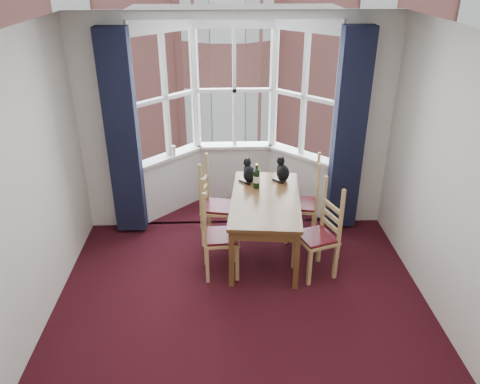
{
  "coord_description": "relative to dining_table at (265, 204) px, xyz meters",
  "views": [
    {
      "loc": [
        -0.17,
        -3.5,
        3.31
      ],
      "look_at": [
        0.0,
        1.05,
        1.05
      ],
      "focal_mm": 35.0,
      "sensor_mm": 36.0,
      "label": 1
    }
  ],
  "objects": [
    {
      "name": "floor",
      "position": [
        -0.32,
        -1.46,
        -0.67
      ],
      "size": [
        4.5,
        4.5,
        0.0
      ],
      "primitive_type": "plane",
      "color": "black",
      "rests_on": "ground"
    },
    {
      "name": "ceiling",
      "position": [
        -0.32,
        -1.46,
        2.13
      ],
      "size": [
        4.5,
        4.5,
        0.0
      ],
      "primitive_type": "plane",
      "rotation": [
        3.14,
        0.0,
        0.0
      ],
      "color": "white",
      "rests_on": "floor"
    },
    {
      "name": "wall_left",
      "position": [
        -2.32,
        -1.46,
        0.73
      ],
      "size": [
        0.0,
        4.5,
        4.5
      ],
      "primitive_type": "plane",
      "rotation": [
        1.57,
        0.0,
        1.57
      ],
      "color": "silver",
      "rests_on": "floor"
    },
    {
      "name": "wall_right",
      "position": [
        1.68,
        -1.46,
        0.73
      ],
      "size": [
        0.0,
        4.5,
        4.5
      ],
      "primitive_type": "plane",
      "rotation": [
        1.57,
        0.0,
        -1.57
      ],
      "color": "silver",
      "rests_on": "floor"
    },
    {
      "name": "wall_back_pier_left",
      "position": [
        -1.97,
        0.79,
        0.73
      ],
      "size": [
        0.7,
        0.12,
        2.8
      ],
      "primitive_type": "cube",
      "color": "silver",
      "rests_on": "floor"
    },
    {
      "name": "wall_back_pier_right",
      "position": [
        1.33,
        0.79,
        0.73
      ],
      "size": [
        0.7,
        0.12,
        2.8
      ],
      "primitive_type": "cube",
      "color": "silver",
      "rests_on": "floor"
    },
    {
      "name": "bay_window",
      "position": [
        -0.32,
        1.29,
        0.73
      ],
      "size": [
        2.76,
        0.94,
        2.8
      ],
      "color": "white",
      "rests_on": "floor"
    },
    {
      "name": "curtain_left",
      "position": [
        -1.74,
        0.61,
        0.68
      ],
      "size": [
        0.38,
        0.22,
        2.6
      ],
      "primitive_type": "cube",
      "color": "black",
      "rests_on": "floor"
    },
    {
      "name": "curtain_right",
      "position": [
        1.1,
        0.61,
        0.68
      ],
      "size": [
        0.38,
        0.22,
        2.6
      ],
      "primitive_type": "cube",
      "color": "black",
      "rests_on": "floor"
    },
    {
      "name": "dining_table",
      "position": [
        0.0,
        0.0,
        0.0
      ],
      "size": [
        0.96,
        1.59,
        0.76
      ],
      "color": "brown",
      "rests_on": "floor"
    },
    {
      "name": "chair_left_near",
      "position": [
        -0.63,
        -0.41,
        -0.2
      ],
      "size": [
        0.43,
        0.45,
        0.92
      ],
      "color": "tan",
      "rests_on": "floor"
    },
    {
      "name": "chair_left_far",
      "position": [
        -0.66,
        0.33,
        -0.2
      ],
      "size": [
        0.47,
        0.49,
        0.92
      ],
      "color": "tan",
      "rests_on": "floor"
    },
    {
      "name": "chair_right_near",
      "position": [
        0.63,
        -0.43,
        -0.2
      ],
      "size": [
        0.52,
        0.53,
        0.92
      ],
      "color": "tan",
      "rests_on": "floor"
    },
    {
      "name": "chair_right_far",
      "position": [
        0.59,
        0.32,
        -0.2
      ],
      "size": [
        0.47,
        0.48,
        0.92
      ],
      "color": "tan",
      "rests_on": "floor"
    },
    {
      "name": "cat_left",
      "position": [
        -0.17,
        0.48,
        0.2
      ],
      "size": [
        0.22,
        0.26,
        0.31
      ],
      "color": "black",
      "rests_on": "dining_table"
    },
    {
      "name": "cat_right",
      "position": [
        0.26,
        0.5,
        0.21
      ],
      "size": [
        0.23,
        0.26,
        0.32
      ],
      "color": "black",
      "rests_on": "dining_table"
    },
    {
      "name": "wine_bottle",
      "position": [
        -0.09,
        0.29,
        0.22
      ],
      "size": [
        0.08,
        0.08,
        0.32
      ],
      "color": "black",
      "rests_on": "dining_table"
    },
    {
      "name": "candle_tall",
      "position": [
        -1.19,
        1.14,
        0.26
      ],
      "size": [
        0.06,
        0.06,
        0.14
      ],
      "primitive_type": "cylinder",
      "color": "white",
      "rests_on": "bay_window"
    },
    {
      "name": "street",
      "position": [
        -0.32,
        30.79,
        -6.67
      ],
      "size": [
        80.0,
        80.0,
        0.0
      ],
      "primitive_type": "plane",
      "color": "#333335",
      "rests_on": "ground"
    },
    {
      "name": "tenement_building",
      "position": [
        -0.32,
        12.55,
        0.92
      ],
      "size": [
        18.4,
        7.8,
        15.2
      ],
      "color": "#97564E",
      "rests_on": "street"
    }
  ]
}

